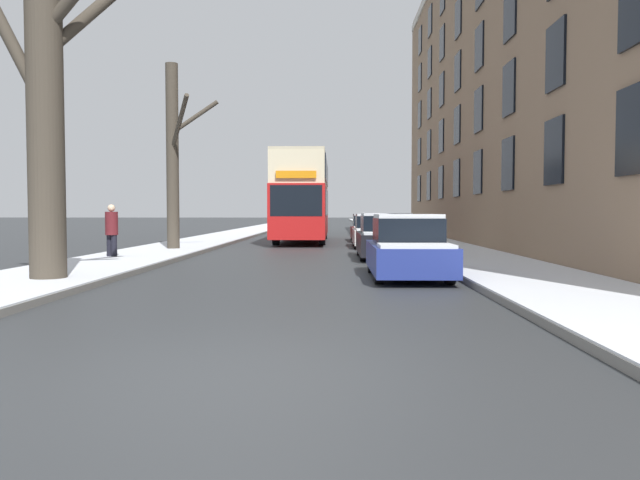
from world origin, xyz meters
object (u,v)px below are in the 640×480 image
object	(u,v)px
bare_tree_left_0	(46,124)
bare_tree_left_1	(173,152)
oncoming_van	(300,216)
parked_car_0	(408,249)
parked_car_3	(367,229)
double_decker_bus	(303,194)
pedestrian_left_sidewalk	(112,230)
parked_car_2	(374,232)
parked_car_1	(386,238)

from	to	relation	value
bare_tree_left_0	bare_tree_left_1	world-z (taller)	bare_tree_left_1
oncoming_van	bare_tree_left_0	bearing A→B (deg)	-96.06
bare_tree_left_0	parked_car_0	size ratio (longest dim) A/B	1.65
bare_tree_left_0	bare_tree_left_1	xyz separation A→B (m)	(-0.10, 10.77, 0.43)
parked_car_3	oncoming_van	distance (m)	14.05
double_decker_bus	pedestrian_left_sidewalk	xyz separation A→B (m)	(-5.36, -13.20, -1.50)
bare_tree_left_0	bare_tree_left_1	size ratio (longest dim) A/B	0.92
parked_car_2	parked_car_3	distance (m)	5.71
bare_tree_left_0	parked_car_1	distance (m)	11.47
parked_car_2	pedestrian_left_sidewalk	size ratio (longest dim) A/B	2.32
bare_tree_left_0	parked_car_2	size ratio (longest dim) A/B	1.64
double_decker_bus	parked_car_3	size ratio (longest dim) A/B	2.65
double_decker_bus	parked_car_0	size ratio (longest dim) A/B	2.76
oncoming_van	bare_tree_left_1	bearing A→B (deg)	-99.14
parked_car_0	pedestrian_left_sidewalk	world-z (taller)	pedestrian_left_sidewalk
double_decker_bus	parked_car_2	bearing A→B (deg)	-56.77
bare_tree_left_1	parked_car_2	xyz separation A→B (m)	(7.92, 3.58, -3.18)
parked_car_3	pedestrian_left_sidewalk	distance (m)	16.28
parked_car_0	oncoming_van	world-z (taller)	oncoming_van
parked_car_0	parked_car_1	size ratio (longest dim) A/B	0.93
parked_car_1	parked_car_0	bearing A→B (deg)	-90.00
pedestrian_left_sidewalk	bare_tree_left_0	bearing A→B (deg)	-59.00
double_decker_bus	oncoming_van	size ratio (longest dim) A/B	2.18
bare_tree_left_1	parked_car_1	distance (m)	8.98
parked_car_1	pedestrian_left_sidewalk	xyz separation A→B (m)	(-8.76, -1.59, 0.29)
parked_car_1	pedestrian_left_sidewalk	bearing A→B (deg)	-169.71
parked_car_0	double_decker_bus	bearing A→B (deg)	100.76
parked_car_1	pedestrian_left_sidewalk	size ratio (longest dim) A/B	2.48
parked_car_3	pedestrian_left_sidewalk	bearing A→B (deg)	-122.55
parked_car_3	oncoming_van	xyz separation A→B (m)	(-4.27, 13.37, 0.57)
parked_car_0	parked_car_2	distance (m)	12.69
oncoming_van	pedestrian_left_sidewalk	size ratio (longest dim) A/B	2.92
double_decker_bus	pedestrian_left_sidewalk	world-z (taller)	double_decker_bus
bare_tree_left_1	parked_car_3	bearing A→B (deg)	49.55
parked_car_3	bare_tree_left_1	bearing A→B (deg)	-130.45
parked_car_1	parked_car_2	size ratio (longest dim) A/B	1.07
parked_car_0	parked_car_1	bearing A→B (deg)	90.00
parked_car_3	bare_tree_left_0	bearing A→B (deg)	-111.31
bare_tree_left_1	parked_car_3	xyz separation A→B (m)	(7.92, 9.29, -3.19)
bare_tree_left_1	double_decker_bus	xyz separation A→B (m)	(4.53, 8.77, -1.36)
parked_car_2	oncoming_van	bearing A→B (deg)	102.63
double_decker_bus	oncoming_van	world-z (taller)	double_decker_bus
parked_car_1	pedestrian_left_sidewalk	world-z (taller)	pedestrian_left_sidewalk
bare_tree_left_1	pedestrian_left_sidewalk	world-z (taller)	bare_tree_left_1
double_decker_bus	parked_car_1	distance (m)	12.22
parked_car_1	oncoming_van	bearing A→B (deg)	99.52
parked_car_2	parked_car_3	size ratio (longest dim) A/B	0.96
parked_car_1	oncoming_van	distance (m)	25.86
double_decker_bus	bare_tree_left_0	bearing A→B (deg)	-102.77
parked_car_0	parked_car_2	size ratio (longest dim) A/B	1.00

